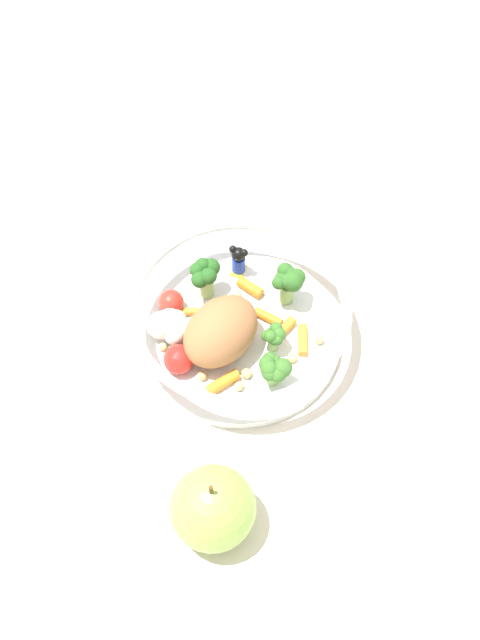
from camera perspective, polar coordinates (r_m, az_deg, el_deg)
ground_plane at (r=0.83m, az=-0.77°, el=-1.58°), size 2.40×2.40×0.00m
food_container at (r=0.80m, az=-0.57°, el=-0.20°), size 0.23×0.23×0.07m
loose_apple at (r=0.70m, az=-2.06°, el=-13.91°), size 0.08×0.08×0.09m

